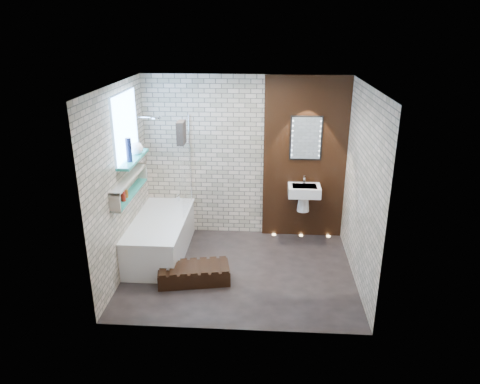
# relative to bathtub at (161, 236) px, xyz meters

# --- Properties ---
(ground) EXTENTS (3.20, 3.20, 0.00)m
(ground) POSITION_rel_bathtub_xyz_m (1.22, -0.45, -0.29)
(ground) COLOR black
(ground) RESTS_ON ground
(room_shell) EXTENTS (3.24, 3.20, 2.60)m
(room_shell) POSITION_rel_bathtub_xyz_m (1.22, -0.45, 1.01)
(room_shell) COLOR gray
(room_shell) RESTS_ON ground
(walnut_panel) EXTENTS (1.30, 0.06, 2.60)m
(walnut_panel) POSITION_rel_bathtub_xyz_m (2.17, 0.82, 1.01)
(walnut_panel) COLOR black
(walnut_panel) RESTS_ON ground
(clerestory_window) EXTENTS (0.18, 1.00, 0.94)m
(clerestory_window) POSITION_rel_bathtub_xyz_m (-0.34, -0.10, 1.61)
(clerestory_window) COLOR #7FADE0
(clerestory_window) RESTS_ON room_shell
(display_niche) EXTENTS (0.14, 1.30, 0.26)m
(display_niche) POSITION_rel_bathtub_xyz_m (-0.31, -0.30, 0.91)
(display_niche) COLOR teal
(display_niche) RESTS_ON room_shell
(bathtub) EXTENTS (0.79, 1.74, 0.70)m
(bathtub) POSITION_rel_bathtub_xyz_m (0.00, 0.00, 0.00)
(bathtub) COLOR white
(bathtub) RESTS_ON ground
(bath_screen) EXTENTS (0.01, 0.78, 1.40)m
(bath_screen) POSITION_rel_bathtub_xyz_m (0.35, 0.44, 0.99)
(bath_screen) COLOR white
(bath_screen) RESTS_ON bathtub
(towel) EXTENTS (0.10, 0.25, 0.33)m
(towel) POSITION_rel_bathtub_xyz_m (0.35, 0.18, 1.56)
(towel) COLOR black
(towel) RESTS_ON bath_screen
(shower_head) EXTENTS (0.18, 0.18, 0.02)m
(shower_head) POSITION_rel_bathtub_xyz_m (-0.08, 0.50, 1.71)
(shower_head) COLOR silver
(shower_head) RESTS_ON room_shell
(washbasin) EXTENTS (0.50, 0.36, 0.58)m
(washbasin) POSITION_rel_bathtub_xyz_m (2.17, 0.62, 0.50)
(washbasin) COLOR white
(washbasin) RESTS_ON walnut_panel
(led_mirror) EXTENTS (0.50, 0.02, 0.70)m
(led_mirror) POSITION_rel_bathtub_xyz_m (2.17, 0.78, 1.36)
(led_mirror) COLOR black
(led_mirror) RESTS_ON walnut_panel
(walnut_step) EXTENTS (1.02, 0.60, 0.21)m
(walnut_step) POSITION_rel_bathtub_xyz_m (0.62, -0.75, -0.18)
(walnut_step) COLOR black
(walnut_step) RESTS_ON ground
(niche_bottles) EXTENTS (0.06, 0.18, 0.15)m
(niche_bottles) POSITION_rel_bathtub_xyz_m (-0.31, -0.56, 0.88)
(niche_bottles) COLOR #AE591A
(niche_bottles) RESTS_ON display_niche
(sill_vases) EXTENTS (0.18, 0.49, 0.33)m
(sill_vases) POSITION_rel_bathtub_xyz_m (-0.28, -0.02, 1.37)
(sill_vases) COLOR #141B39
(sill_vases) RESTS_ON clerestory_window
(floor_uplights) EXTENTS (0.96, 0.06, 0.01)m
(floor_uplights) POSITION_rel_bathtub_xyz_m (2.17, 0.75, -0.29)
(floor_uplights) COLOR #FFD899
(floor_uplights) RESTS_ON ground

